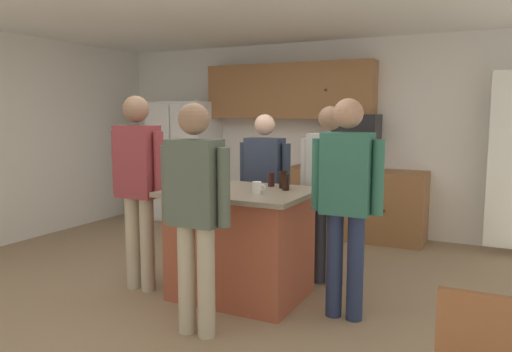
{
  "coord_description": "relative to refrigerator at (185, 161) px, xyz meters",
  "views": [
    {
      "loc": [
        2.3,
        -3.79,
        1.63
      ],
      "look_at": [
        0.27,
        0.26,
        1.05
      ],
      "focal_mm": 34.66,
      "sensor_mm": 36.0,
      "label": 1
    }
  ],
  "objects": [
    {
      "name": "tumbler_amber",
      "position": [
        2.63,
        -2.27,
        0.14
      ],
      "size": [
        0.06,
        0.06,
        0.14
      ],
      "color": "black",
      "rests_on": "kitchen_island"
    },
    {
      "name": "glass_dark_ale",
      "position": [
        2.42,
        -2.12,
        0.13
      ],
      "size": [
        0.06,
        0.06,
        0.13
      ],
      "color": "#321613",
      "rests_on": "kitchen_island"
    },
    {
      "name": "glass_short_whisky",
      "position": [
        2.57,
        -2.17,
        0.14
      ],
      "size": [
        0.08,
        0.08,
        0.16
      ],
      "color": "black",
      "rests_on": "kitchen_island"
    },
    {
      "name": "mug_blue_stoneware",
      "position": [
        2.49,
        -2.54,
        0.12
      ],
      "size": [
        0.12,
        0.08,
        0.1
      ],
      "color": "white",
      "rests_on": "kitchen_island"
    },
    {
      "name": "person_guest_left",
      "position": [
        2.35,
        -3.25,
        0.09
      ],
      "size": [
        0.57,
        0.22,
        1.7
      ],
      "rotation": [
        0.0,
        0.0,
        1.66
      ],
      "color": "tan",
      "rests_on": "ground"
    },
    {
      "name": "refrigerator",
      "position": [
        0.0,
        0.0,
        0.0
      ],
      "size": [
        0.91,
        0.76,
        1.79
      ],
      "color": "white",
      "rests_on": "ground"
    },
    {
      "name": "person_guest_right",
      "position": [
        3.23,
        -2.47,
        0.11
      ],
      "size": [
        0.57,
        0.23,
        1.74
      ],
      "rotation": [
        0.0,
        0.0,
        3.09
      ],
      "color": "#232D4C",
      "rests_on": "ground"
    },
    {
      "name": "person_elder_center",
      "position": [
        1.35,
        -2.69,
        0.14
      ],
      "size": [
        0.57,
        0.23,
        1.78
      ],
      "rotation": [
        0.0,
        0.0,
        0.28
      ],
      "color": "tan",
      "rests_on": "ground"
    },
    {
      "name": "person_guest_by_door",
      "position": [
        2.11,
        -1.6,
        0.03
      ],
      "size": [
        0.57,
        0.22,
        1.62
      ],
      "rotation": [
        0.0,
        0.0,
        -1.38
      ],
      "color": "#383842",
      "rests_on": "ground"
    },
    {
      "name": "microwave_over_range",
      "position": [
        2.6,
        0.12,
        0.55
      ],
      "size": [
        0.56,
        0.4,
        0.32
      ],
      "primitive_type": "cube",
      "color": "black"
    },
    {
      "name": "kitchen_island",
      "position": [
        2.27,
        -2.42,
        -0.41
      ],
      "size": [
        1.23,
        0.96,
        0.96
      ],
      "color": "#9E4C33",
      "rests_on": "ground"
    },
    {
      "name": "cabinet_run_lower",
      "position": [
        2.6,
        0.1,
        -0.45
      ],
      "size": [
        1.8,
        0.63,
        0.9
      ],
      "color": "#936038",
      "rests_on": "ground"
    },
    {
      "name": "floor",
      "position": [
        2.0,
        -2.38,
        -0.9
      ],
      "size": [
        7.04,
        7.04,
        0.0
      ],
      "primitive_type": "plane",
      "color": "#937A5B",
      "rests_on": "ground"
    },
    {
      "name": "back_wall",
      "position": [
        2.0,
        0.42,
        0.4
      ],
      "size": [
        6.4,
        0.1,
        2.6
      ],
      "primitive_type": "cube",
      "color": "white",
      "rests_on": "ground"
    },
    {
      "name": "person_host_foreground",
      "position": [
        2.86,
        -1.76,
        0.08
      ],
      "size": [
        0.57,
        0.22,
        1.69
      ],
      "rotation": [
        0.0,
        0.0,
        -2.3
      ],
      "color": "#383842",
      "rests_on": "ground"
    },
    {
      "name": "cabinet_run_upper",
      "position": [
        1.6,
        0.22,
        1.03
      ],
      "size": [
        2.4,
        0.38,
        0.75
      ],
      "color": "#936038"
    },
    {
      "name": "ceiling",
      "position": [
        2.0,
        -2.38,
        1.7
      ],
      "size": [
        7.04,
        7.04,
        0.0
      ],
      "primitive_type": "plane",
      "color": "white"
    }
  ]
}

